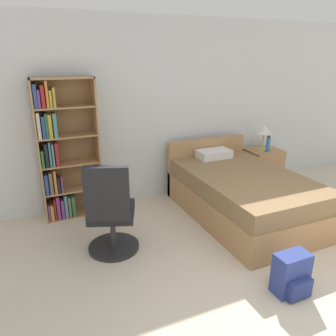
% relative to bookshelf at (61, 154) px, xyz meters
% --- Properties ---
extents(wall_back, '(9.00, 0.06, 2.60)m').
position_rel_bookshelf_xyz_m(wall_back, '(1.74, 0.22, 0.42)').
color(wall_back, silver).
rests_on(wall_back, ground_plane).
extents(bookshelf, '(0.76, 0.30, 1.83)m').
position_rel_bookshelf_xyz_m(bookshelf, '(0.00, 0.00, 0.00)').
color(bookshelf, '#AD7F51').
rests_on(bookshelf, ground_plane).
extents(bed, '(1.31, 2.08, 0.86)m').
position_rel_bookshelf_xyz_m(bed, '(2.18, -0.92, -0.57)').
color(bed, '#AD7F51').
rests_on(bed, ground_plane).
extents(office_chair, '(0.63, 0.69, 1.07)m').
position_rel_bookshelf_xyz_m(office_chair, '(0.33, -1.14, -0.41)').
color(office_chair, '#232326').
rests_on(office_chair, ground_plane).
extents(nightstand, '(0.55, 0.49, 0.61)m').
position_rel_bookshelf_xyz_m(nightstand, '(3.17, -0.14, -0.58)').
color(nightstand, '#AD7F51').
rests_on(nightstand, ground_plane).
extents(table_lamp, '(0.24, 0.24, 0.42)m').
position_rel_bookshelf_xyz_m(table_lamp, '(3.11, -0.16, 0.06)').
color(table_lamp, tan).
rests_on(table_lamp, nightstand).
extents(water_bottle, '(0.07, 0.07, 0.26)m').
position_rel_bookshelf_xyz_m(water_bottle, '(3.14, -0.25, -0.15)').
color(water_bottle, teal).
rests_on(water_bottle, nightstand).
extents(backpack_blue, '(0.32, 0.25, 0.40)m').
position_rel_bookshelf_xyz_m(backpack_blue, '(1.66, -2.42, -0.69)').
color(backpack_blue, navy).
rests_on(backpack_blue, ground_plane).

